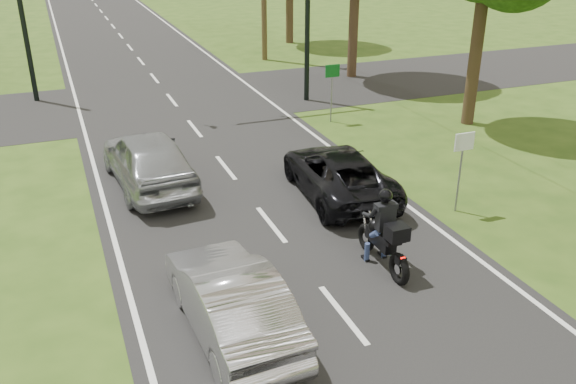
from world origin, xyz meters
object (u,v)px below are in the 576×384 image
(silver_suv, at_px, (148,159))
(sign_white, at_px, (463,153))
(motorcycle_rider, at_px, (385,238))
(silver_sedan, at_px, (231,300))
(dark_suv, at_px, (338,173))
(sign_green, at_px, (332,79))

(silver_suv, bearing_deg, sign_white, 142.86)
(motorcycle_rider, distance_m, silver_suv, 7.38)
(silver_sedan, distance_m, silver_suv, 7.23)
(silver_sedan, bearing_deg, silver_suv, -90.76)
(dark_suv, distance_m, silver_suv, 5.27)
(sign_green, bearing_deg, dark_suv, -113.55)
(motorcycle_rider, distance_m, dark_suv, 3.83)
(motorcycle_rider, height_order, silver_sedan, motorcycle_rider)
(dark_suv, relative_size, silver_sedan, 1.09)
(sign_white, distance_m, sign_green, 8.00)
(motorcycle_rider, height_order, silver_suv, motorcycle_rider)
(dark_suv, xyz_separation_m, silver_sedan, (-4.41, -4.74, 0.05))
(dark_suv, bearing_deg, sign_green, -109.10)
(dark_suv, relative_size, silver_suv, 0.96)
(motorcycle_rider, xyz_separation_m, sign_white, (3.12, 1.72, 0.88))
(motorcycle_rider, bearing_deg, dark_suv, 79.68)
(motorcycle_rider, height_order, dark_suv, motorcycle_rider)
(silver_sedan, height_order, sign_green, sign_green)
(silver_sedan, bearing_deg, motorcycle_rider, -167.70)
(motorcycle_rider, bearing_deg, silver_sedan, -164.50)
(dark_suv, bearing_deg, motorcycle_rider, 83.59)
(dark_suv, xyz_separation_m, silver_suv, (-4.65, 2.49, 0.17))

